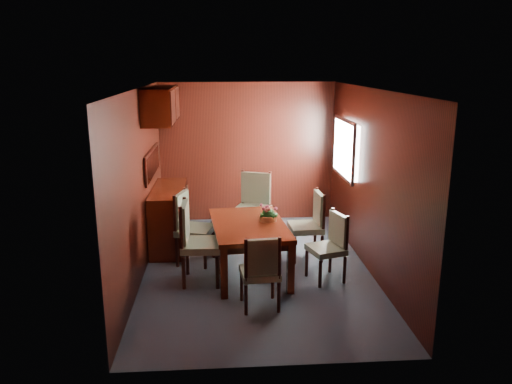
{
  "coord_description": "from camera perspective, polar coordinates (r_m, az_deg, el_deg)",
  "views": [
    {
      "loc": [
        -0.46,
        -6.28,
        2.72
      ],
      "look_at": [
        0.0,
        0.11,
        1.05
      ],
      "focal_mm": 35.0,
      "sensor_mm": 36.0,
      "label": 1
    }
  ],
  "objects": [
    {
      "name": "chair_foot",
      "position": [
        7.73,
        -0.26,
        -1.27
      ],
      "size": [
        0.66,
        0.64,
        1.08
      ],
      "rotation": [
        0.0,
        0.0,
        2.77
      ],
      "color": "black",
      "rests_on": "ground"
    },
    {
      "name": "chair_left_far",
      "position": [
        6.96,
        -7.58,
        -3.58
      ],
      "size": [
        0.57,
        0.59,
        1.01
      ],
      "rotation": [
        0.0,
        0.0,
        -1.85
      ],
      "color": "black",
      "rests_on": "ground"
    },
    {
      "name": "chair_left_near",
      "position": [
        6.32,
        -7.03,
        -5.23
      ],
      "size": [
        0.5,
        0.52,
        1.06
      ],
      "rotation": [
        0.0,
        0.0,
        -1.61
      ],
      "color": "black",
      "rests_on": "ground"
    },
    {
      "name": "chair_right_near",
      "position": [
        6.44,
        8.56,
        -5.76
      ],
      "size": [
        0.51,
        0.52,
        0.89
      ],
      "rotation": [
        0.0,
        0.0,
        1.87
      ],
      "color": "black",
      "rests_on": "ground"
    },
    {
      "name": "chair_right_far",
      "position": [
        7.09,
        6.3,
        -3.34
      ],
      "size": [
        0.47,
        0.49,
        0.98
      ],
      "rotation": [
        0.0,
        0.0,
        1.62
      ],
      "color": "black",
      "rests_on": "ground"
    },
    {
      "name": "sideboard",
      "position": [
        7.67,
        -9.86,
        -2.83
      ],
      "size": [
        0.48,
        1.4,
        0.9
      ],
      "primitive_type": "cube",
      "color": "#381107",
      "rests_on": "ground"
    },
    {
      "name": "flower_centerpiece",
      "position": [
        6.56,
        1.4,
        -2.31
      ],
      "size": [
        0.24,
        0.24,
        0.24
      ],
      "color": "#BF6B3A",
      "rests_on": "dining_table"
    },
    {
      "name": "room_shell",
      "position": [
        6.71,
        -1.03,
        5.28
      ],
      "size": [
        3.06,
        4.52,
        2.41
      ],
      "color": "black",
      "rests_on": "ground"
    },
    {
      "name": "ground",
      "position": [
        6.86,
        0.06,
        -8.74
      ],
      "size": [
        4.5,
        4.5,
        0.0
      ],
      "primitive_type": "plane",
      "color": "#333B45",
      "rests_on": "ground"
    },
    {
      "name": "chair_head",
      "position": [
        5.61,
        0.56,
        -8.73
      ],
      "size": [
        0.46,
        0.44,
        0.89
      ],
      "rotation": [
        0.0,
        0.0,
        0.09
      ],
      "color": "black",
      "rests_on": "ground"
    },
    {
      "name": "dining_table",
      "position": [
        6.52,
        -0.83,
        -4.39
      ],
      "size": [
        1.06,
        1.56,
        0.69
      ],
      "rotation": [
        0.0,
        0.0,
        0.1
      ],
      "color": "#381107",
      "rests_on": "ground"
    }
  ]
}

